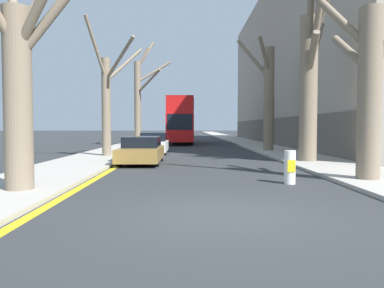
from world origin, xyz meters
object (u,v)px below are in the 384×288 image
(street_tree_right_2, at_px, (268,95))
(double_decker_bus, at_px, (181,119))
(street_tree_left_0, at_px, (19,74))
(parked_car_0, at_px, (142,150))
(traffic_bollard, at_px, (290,167))
(parked_car_1, at_px, (154,143))
(street_tree_left_2, at_px, (139,98))
(street_tree_right_1, at_px, (310,78))
(street_tree_left_1, at_px, (107,99))
(street_tree_right_0, at_px, (367,86))

(street_tree_right_2, height_order, double_decker_bus, street_tree_right_2)
(street_tree_left_0, relative_size, parked_car_0, 1.55)
(parked_car_0, bearing_deg, traffic_bollard, -50.44)
(street_tree_left_0, distance_m, traffic_bollard, 8.04)
(street_tree_left_0, bearing_deg, parked_car_1, 81.62)
(street_tree_left_2, relative_size, parked_car_0, 2.15)
(street_tree_right_1, distance_m, parked_car_0, 8.64)
(parked_car_0, distance_m, traffic_bollard, 8.32)
(street_tree_left_0, xyz_separation_m, parked_car_0, (2.14, 8.03, -2.49))
(street_tree_left_1, relative_size, parked_car_1, 1.72)
(street_tree_right_0, distance_m, double_decker_bus, 27.59)
(parked_car_1, bearing_deg, street_tree_left_0, -98.38)
(double_decker_bus, bearing_deg, traffic_bollard, -82.04)
(street_tree_left_1, bearing_deg, double_decker_bus, 77.75)
(double_decker_bus, bearing_deg, street_tree_right_2, -63.62)
(street_tree_right_2, bearing_deg, traffic_bollard, -99.47)
(street_tree_left_1, height_order, street_tree_right_0, street_tree_left_1)
(parked_car_0, bearing_deg, street_tree_left_1, 124.75)
(traffic_bollard, bearing_deg, street_tree_left_2, 108.72)
(parked_car_1, distance_m, traffic_bollard, 13.95)
(street_tree_left_0, height_order, parked_car_0, street_tree_left_0)
(street_tree_right_2, xyz_separation_m, parked_car_1, (-7.74, -1.71, -3.28))
(street_tree_left_1, bearing_deg, street_tree_left_2, 88.75)
(street_tree_left_1, height_order, parked_car_0, street_tree_left_1)
(street_tree_right_2, bearing_deg, parked_car_1, -167.55)
(parked_car_0, height_order, traffic_bollard, parked_car_0)
(street_tree_right_2, bearing_deg, street_tree_left_0, -121.33)
(street_tree_left_1, xyz_separation_m, street_tree_right_1, (10.23, -3.41, 0.73))
(street_tree_right_1, distance_m, parked_car_1, 10.85)
(street_tree_left_2, distance_m, parked_car_0, 15.78)
(street_tree_left_1, relative_size, traffic_bollard, 7.33)
(street_tree_right_0, height_order, parked_car_1, street_tree_right_0)
(street_tree_right_2, relative_size, parked_car_0, 1.80)
(street_tree_left_2, height_order, double_decker_bus, street_tree_left_2)
(street_tree_right_0, height_order, traffic_bollard, street_tree_right_0)
(street_tree_left_2, height_order, street_tree_right_2, street_tree_left_2)
(double_decker_bus, distance_m, parked_car_0, 20.91)
(street_tree_left_0, distance_m, parked_car_0, 8.67)
(street_tree_left_1, distance_m, street_tree_right_0, 13.77)
(double_decker_bus, distance_m, parked_car_1, 14.49)
(street_tree_left_0, distance_m, street_tree_left_1, 11.34)
(street_tree_left_2, relative_size, street_tree_right_2, 1.19)
(street_tree_left_2, xyz_separation_m, traffic_bollard, (7.33, -21.64, -3.73))
(street_tree_right_1, distance_m, double_decker_bus, 21.89)
(parked_car_0, bearing_deg, street_tree_right_1, -0.72)
(street_tree_right_2, bearing_deg, double_decker_bus, 116.38)
(street_tree_left_0, relative_size, double_decker_bus, 0.61)
(street_tree_left_0, height_order, street_tree_left_1, street_tree_left_1)
(street_tree_right_2, distance_m, parked_car_0, 11.75)
(street_tree_right_2, height_order, traffic_bollard, street_tree_right_2)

